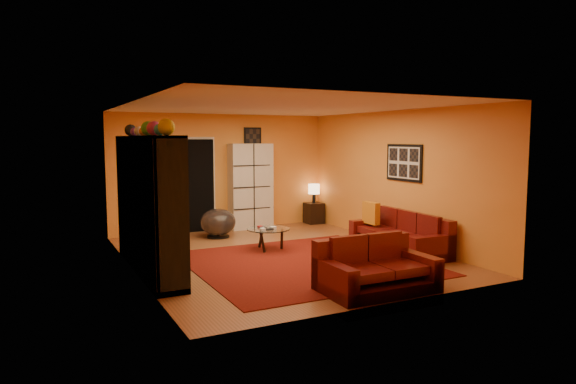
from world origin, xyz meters
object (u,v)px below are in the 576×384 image
loveseat (374,269)px  table_lamp (314,190)px  entertainment_unit (148,204)px  bowl_chair (218,222)px  sofa (402,236)px  coffee_table (268,231)px  side_table (314,213)px  storage_cabinet (250,186)px  tv (152,208)px

loveseat → table_lamp: size_ratio=3.36×
entertainment_unit → bowl_chair: 2.87m
sofa → loveseat: same height
sofa → coffee_table: 2.45m
entertainment_unit → coffee_table: bearing=12.0°
entertainment_unit → side_table: entertainment_unit is taller
storage_cabinet → sofa: bearing=-65.1°
loveseat → side_table: 5.53m
entertainment_unit → storage_cabinet: (2.88, 2.80, -0.08)m
tv → sofa: bearing=-98.9°
sofa → storage_cabinet: (-1.52, 3.51, 0.68)m
table_lamp → sofa: bearing=-91.9°
sofa → coffee_table: sofa is taller
entertainment_unit → coffee_table: (2.27, 0.48, -0.69)m
storage_cabinet → side_table: bearing=-0.7°
bowl_chair → table_lamp: size_ratio=1.61×
loveseat → coffee_table: size_ratio=1.93×
bowl_chair → table_lamp: 2.80m
bowl_chair → side_table: (2.68, 0.66, -0.07)m
table_lamp → tv: bearing=-148.3°
sofa → bowl_chair: (-2.56, 2.78, 0.03)m
coffee_table → storage_cabinet: size_ratio=0.41×
side_table → sofa: bearing=-91.9°
tv → storage_cabinet: size_ratio=0.48×
loveseat → tv: bearing=46.6°
loveseat → storage_cabinet: storage_cabinet is taller
side_table → table_lamp: bearing=0.0°
storage_cabinet → bowl_chair: bearing=-143.6°
tv → coffee_table: size_ratio=1.17×
tv → bowl_chair: (1.80, 2.10, -0.67)m
bowl_chair → coffee_table: bearing=-75.1°
coffee_table → loveseat: bearing=-85.2°
side_table → entertainment_unit: bearing=-148.8°
tv → bowl_chair: bearing=-40.5°
table_lamp → bowl_chair: bearing=-166.1°
tv → storage_cabinet: storage_cabinet is taller
sofa → side_table: size_ratio=4.20×
side_table → loveseat: bearing=-111.3°
side_table → table_lamp: 0.57m
entertainment_unit → bowl_chair: entertainment_unit is taller
entertainment_unit → tv: (0.05, -0.03, -0.06)m
table_lamp → storage_cabinet: bearing=177.8°
tv → entertainment_unit: bearing=62.6°
bowl_chair → table_lamp: bearing=13.9°
tv → bowl_chair: 2.84m
storage_cabinet → bowl_chair: size_ratio=2.62×
entertainment_unit → tv: size_ratio=3.20×
tv → storage_cabinet: 4.00m
coffee_table → storage_cabinet: (0.61, 2.32, 0.61)m
tv → coffee_table: tv is taller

